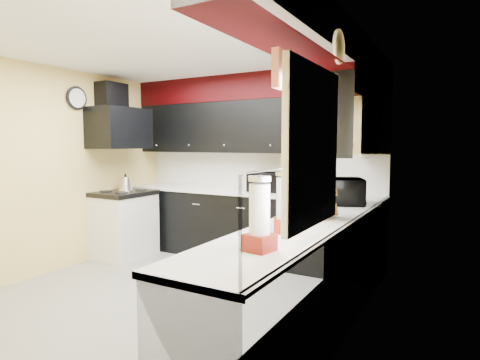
# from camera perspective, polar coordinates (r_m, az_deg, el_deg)

# --- Properties ---
(ground) EXTENTS (3.60, 3.60, 0.00)m
(ground) POSITION_cam_1_polar(r_m,az_deg,el_deg) (4.42, -9.02, -15.68)
(ground) COLOR gray
(ground) RESTS_ON ground
(wall_back) EXTENTS (3.60, 0.06, 2.50)m
(wall_back) POSITION_cam_1_polar(r_m,az_deg,el_deg) (5.66, 2.25, 1.91)
(wall_back) COLOR #E0C666
(wall_back) RESTS_ON ground
(wall_right) EXTENTS (0.06, 3.60, 2.50)m
(wall_right) POSITION_cam_1_polar(r_m,az_deg,el_deg) (3.33, 15.65, -0.48)
(wall_right) COLOR #E0C666
(wall_right) RESTS_ON ground
(wall_left) EXTENTS (0.06, 3.60, 2.50)m
(wall_left) POSITION_cam_1_polar(r_m,az_deg,el_deg) (5.46, -24.16, 1.36)
(wall_left) COLOR #E0C666
(wall_left) RESTS_ON ground
(ceiling) EXTENTS (3.60, 3.60, 0.06)m
(ceiling) POSITION_cam_1_polar(r_m,az_deg,el_deg) (4.24, -9.51, 17.80)
(ceiling) COLOR white
(ceiling) RESTS_ON wall_back
(cab_back) EXTENTS (3.60, 0.60, 0.90)m
(cab_back) POSITION_cam_1_polar(r_m,az_deg,el_deg) (5.50, 0.77, -6.59)
(cab_back) COLOR black
(cab_back) RESTS_ON ground
(cab_right) EXTENTS (0.60, 3.00, 0.90)m
(cab_right) POSITION_cam_1_polar(r_m,az_deg,el_deg) (3.31, 8.79, -14.61)
(cab_right) COLOR black
(cab_right) RESTS_ON ground
(counter_back) EXTENTS (3.62, 0.64, 0.04)m
(counter_back) POSITION_cam_1_polar(r_m,az_deg,el_deg) (5.42, 0.78, -1.72)
(counter_back) COLOR white
(counter_back) RESTS_ON cab_back
(counter_right) EXTENTS (0.64, 3.02, 0.04)m
(counter_right) POSITION_cam_1_polar(r_m,az_deg,el_deg) (3.18, 8.91, -6.62)
(counter_right) COLOR white
(counter_right) RESTS_ON cab_right
(splash_back) EXTENTS (3.60, 0.02, 0.50)m
(splash_back) POSITION_cam_1_polar(r_m,az_deg,el_deg) (5.65, 2.20, 1.30)
(splash_back) COLOR white
(splash_back) RESTS_ON counter_back
(splash_right) EXTENTS (0.02, 3.60, 0.50)m
(splash_right) POSITION_cam_1_polar(r_m,az_deg,el_deg) (3.34, 15.46, -1.50)
(splash_right) COLOR white
(splash_right) RESTS_ON counter_right
(upper_back) EXTENTS (2.60, 0.35, 0.70)m
(upper_back) POSITION_cam_1_polar(r_m,az_deg,el_deg) (5.75, -3.01, 7.44)
(upper_back) COLOR black
(upper_back) RESTS_ON wall_back
(upper_right) EXTENTS (0.35, 1.80, 0.70)m
(upper_right) POSITION_cam_1_polar(r_m,az_deg,el_deg) (4.24, 16.48, 8.09)
(upper_right) COLOR black
(upper_right) RESTS_ON wall_right
(soffit_back) EXTENTS (3.60, 0.36, 0.35)m
(soffit_back) POSITION_cam_1_polar(r_m,az_deg,el_deg) (5.54, 1.41, 12.99)
(soffit_back) COLOR black
(soffit_back) RESTS_ON wall_back
(soffit_right) EXTENTS (0.36, 3.24, 0.35)m
(soffit_right) POSITION_cam_1_polar(r_m,az_deg,el_deg) (3.28, 12.11, 18.42)
(soffit_right) COLOR black
(soffit_right) RESTS_ON wall_right
(stove) EXTENTS (0.60, 0.75, 0.86)m
(stove) POSITION_cam_1_polar(r_m,az_deg,el_deg) (5.81, -16.09, -6.35)
(stove) COLOR white
(stove) RESTS_ON ground
(cooktop) EXTENTS (0.62, 0.77, 0.06)m
(cooktop) POSITION_cam_1_polar(r_m,az_deg,el_deg) (5.74, -16.20, -1.84)
(cooktop) COLOR black
(cooktop) RESTS_ON stove
(hood) EXTENTS (0.50, 0.78, 0.55)m
(hood) POSITION_cam_1_polar(r_m,az_deg,el_deg) (5.74, -16.77, 7.04)
(hood) COLOR black
(hood) RESTS_ON wall_left
(hood_duct) EXTENTS (0.24, 0.40, 0.40)m
(hood_duct) POSITION_cam_1_polar(r_m,az_deg,el_deg) (5.87, -17.77, 11.08)
(hood_duct) COLOR black
(hood_duct) RESTS_ON wall_left
(window) EXTENTS (0.03, 0.86, 0.96)m
(window) POSITION_cam_1_polar(r_m,az_deg,el_deg) (2.46, 10.39, 4.72)
(window) COLOR white
(window) RESTS_ON wall_right
(valance) EXTENTS (0.04, 0.88, 0.20)m
(valance) POSITION_cam_1_polar(r_m,az_deg,el_deg) (2.51, 9.31, 13.93)
(valance) COLOR red
(valance) RESTS_ON wall_right
(pan_top) EXTENTS (0.03, 0.22, 0.40)m
(pan_top) POSITION_cam_1_polar(r_m,az_deg,el_deg) (5.11, 9.28, 9.93)
(pan_top) COLOR black
(pan_top) RESTS_ON upper_back
(pan_mid) EXTENTS (0.03, 0.28, 0.46)m
(pan_mid) POSITION_cam_1_polar(r_m,az_deg,el_deg) (4.97, 8.72, 7.19)
(pan_mid) COLOR black
(pan_mid) RESTS_ON upper_back
(pan_low) EXTENTS (0.03, 0.24, 0.42)m
(pan_low) POSITION_cam_1_polar(r_m,az_deg,el_deg) (5.21, 9.74, 6.74)
(pan_low) COLOR black
(pan_low) RESTS_ON upper_back
(cut_board) EXTENTS (0.03, 0.26, 0.35)m
(cut_board) POSITION_cam_1_polar(r_m,az_deg,el_deg) (4.86, 8.33, 7.84)
(cut_board) COLOR white
(cut_board) RESTS_ON upper_back
(baskets) EXTENTS (0.27, 0.27, 0.50)m
(baskets) POSITION_cam_1_polar(r_m,az_deg,el_deg) (3.46, 11.33, -1.35)
(baskets) COLOR brown
(baskets) RESTS_ON upper_right
(clock) EXTENTS (0.03, 0.30, 0.30)m
(clock) POSITION_cam_1_polar(r_m,az_deg,el_deg) (5.61, -22.22, 10.73)
(clock) COLOR black
(clock) RESTS_ON wall_left
(deco_plate) EXTENTS (0.03, 0.24, 0.24)m
(deco_plate) POSITION_cam_1_polar(r_m,az_deg,el_deg) (3.06, 13.89, 17.92)
(deco_plate) COLOR white
(deco_plate) RESTS_ON wall_right
(toaster_oven) EXTENTS (0.48, 0.41, 0.26)m
(toaster_oven) POSITION_cam_1_polar(r_m,az_deg,el_deg) (5.31, 3.64, -0.27)
(toaster_oven) COLOR black
(toaster_oven) RESTS_ON counter_back
(microwave) EXTENTS (0.49, 0.57, 0.27)m
(microwave) POSITION_cam_1_polar(r_m,az_deg,el_deg) (4.34, 14.98, -1.56)
(microwave) COLOR black
(microwave) RESTS_ON counter_right
(utensil_crock) EXTENTS (0.18, 0.18, 0.15)m
(utensil_crock) POSITION_cam_1_polar(r_m,az_deg,el_deg) (5.04, 9.05, -1.18)
(utensil_crock) COLOR white
(utensil_crock) RESTS_ON counter_back
(knife_block) EXTENTS (0.16, 0.18, 0.24)m
(knife_block) POSITION_cam_1_polar(r_m,az_deg,el_deg) (5.04, 9.41, -0.71)
(knife_block) COLOR black
(knife_block) RESTS_ON counter_back
(kettle) EXTENTS (0.22, 0.22, 0.18)m
(kettle) POSITION_cam_1_polar(r_m,az_deg,el_deg) (5.87, -15.96, -0.50)
(kettle) COLOR #BABABF
(kettle) RESTS_ON cooktop
(dispenser_a) EXTENTS (0.20, 0.20, 0.41)m
(dispenser_a) POSITION_cam_1_polar(r_m,az_deg,el_deg) (2.84, 6.37, -3.36)
(dispenser_a) COLOR #570700
(dispenser_a) RESTS_ON counter_right
(dispenser_b) EXTENTS (0.18, 0.18, 0.42)m
(dispenser_b) POSITION_cam_1_polar(r_m,az_deg,el_deg) (2.34, 2.80, -5.04)
(dispenser_b) COLOR #6A0700
(dispenser_b) RESTS_ON counter_right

